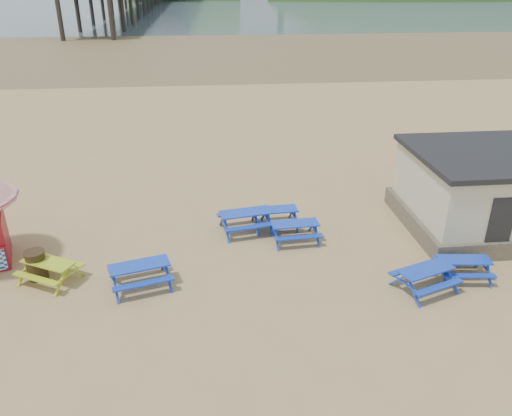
{
  "coord_description": "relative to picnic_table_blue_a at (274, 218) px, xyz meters",
  "views": [
    {
      "loc": [
        -1.03,
        -15.93,
        9.29
      ],
      "look_at": [
        0.79,
        1.5,
        1.0
      ],
      "focal_mm": 35.0,
      "sensor_mm": 36.0,
      "label": 1
    }
  ],
  "objects": [
    {
      "name": "picnic_table_blue_b",
      "position": [
        -1.18,
        -0.29,
        0.04
      ],
      "size": [
        2.26,
        1.94,
        0.84
      ],
      "rotation": [
        0.0,
        0.0,
        0.18
      ],
      "color": "#0916B7",
      "rests_on": "ground"
    },
    {
      "name": "litter_bin",
      "position": [
        -8.39,
        -2.92,
        0.13
      ],
      "size": [
        0.69,
        0.69,
        1.0
      ],
      "color": "#3A2D15",
      "rests_on": "ground"
    },
    {
      "name": "picnic_table_blue_d",
      "position": [
        -4.91,
        -3.76,
        0.02
      ],
      "size": [
        2.26,
        2.0,
        0.81
      ],
      "rotation": [
        0.0,
        0.0,
        0.27
      ],
      "color": "#0916B7",
      "rests_on": "ground"
    },
    {
      "name": "wet_sand",
      "position": [
        -1.57,
        53.18,
        -0.38
      ],
      "size": [
        400.0,
        400.0,
        0.0
      ],
      "primitive_type": "plane",
      "color": "brown",
      "rests_on": "ground"
    },
    {
      "name": "picnic_table_blue_c",
      "position": [
        0.6,
        -1.26,
        -0.01
      ],
      "size": [
        1.88,
        1.55,
        0.75
      ],
      "rotation": [
        0.0,
        0.0,
        0.07
      ],
      "color": "#0916B7",
      "rests_on": "ground"
    },
    {
      "name": "sea",
      "position": [
        -1.57,
        168.18,
        -0.37
      ],
      "size": [
        400.0,
        400.0,
        0.0
      ],
      "primitive_type": "plane",
      "color": "#4B5E6C",
      "rests_on": "ground"
    },
    {
      "name": "picnic_table_blue_f",
      "position": [
        5.76,
        -4.36,
        -0.03
      ],
      "size": [
        1.82,
        1.53,
        0.71
      ],
      "rotation": [
        0.0,
        0.0,
        -0.11
      ],
      "color": "#0916B7",
      "rests_on": "ground"
    },
    {
      "name": "amenity_block",
      "position": [
        8.93,
        -0.83,
        1.19
      ],
      "size": [
        7.4,
        5.4,
        3.15
      ],
      "color": "#665B4C",
      "rests_on": "ground"
    },
    {
      "name": "ground",
      "position": [
        -1.57,
        -1.82,
        -0.38
      ],
      "size": [
        400.0,
        400.0,
        0.0
      ],
      "primitive_type": "plane",
      "color": "tan",
      "rests_on": "ground"
    },
    {
      "name": "picnic_table_blue_e",
      "position": [
        4.2,
        -4.9,
        0.0
      ],
      "size": [
        2.22,
        2.01,
        0.77
      ],
      "rotation": [
        0.0,
        0.0,
        0.35
      ],
      "color": "#0916B7",
      "rests_on": "ground"
    },
    {
      "name": "headland_town",
      "position": [
        88.43,
        227.86,
        -10.29
      ],
      "size": [
        264.0,
        144.0,
        108.0
      ],
      "color": "#2D4C1E",
      "rests_on": "ground"
    },
    {
      "name": "picnic_table_blue_a",
      "position": [
        0.0,
        0.0,
        0.0
      ],
      "size": [
        1.91,
        1.58,
        0.76
      ],
      "rotation": [
        0.0,
        0.0,
        0.07
      ],
      "color": "#0916B7",
      "rests_on": "ground"
    },
    {
      "name": "picnic_table_yellow",
      "position": [
        -7.92,
        -3.15,
        -0.01
      ],
      "size": [
        2.23,
        2.1,
        0.74
      ],
      "rotation": [
        0.0,
        0.0,
        -0.5
      ],
      "color": "#C3CC0B",
      "rests_on": "ground"
    }
  ]
}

